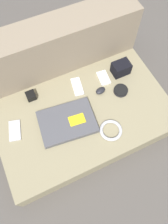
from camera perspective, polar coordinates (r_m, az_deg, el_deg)
name	(u,v)px	position (r m, az deg, el deg)	size (l,w,h in m)	color
ground_plane	(84,123)	(1.41, 0.00, -2.96)	(8.00, 8.00, 0.00)	#4C4742
couch_seat	(84,119)	(1.34, 0.00, -1.74)	(1.03, 0.61, 0.15)	#847A5B
couch_backrest	(56,55)	(1.42, -7.24, 14.65)	(1.03, 0.20, 0.46)	#7F705B
laptop	(67,122)	(1.24, -4.39, -2.59)	(0.34, 0.26, 0.03)	#47474C
computer_mouse	(101,91)	(1.34, 4.34, 5.58)	(0.07, 0.05, 0.03)	black
speaker_puck	(121,90)	(1.35, 9.58, 5.59)	(0.09, 0.09, 0.02)	black
phone_silver	(104,78)	(1.40, 5.13, 8.88)	(0.07, 0.11, 0.01)	silver
phone_black	(15,130)	(1.29, -17.63, -4.63)	(0.09, 0.13, 0.01)	#B7B7BC
phone_small	(77,87)	(1.36, -1.78, 6.67)	(0.08, 0.14, 0.01)	silver
camera_pouch	(121,68)	(1.41, 9.62, 11.21)	(0.11, 0.08, 0.08)	black
charger_brick	(31,96)	(1.35, -13.70, 4.15)	(0.05, 0.06, 0.04)	black
cable_coil	(111,130)	(1.23, 7.03, -4.76)	(0.13, 0.13, 0.02)	#B2B2B7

